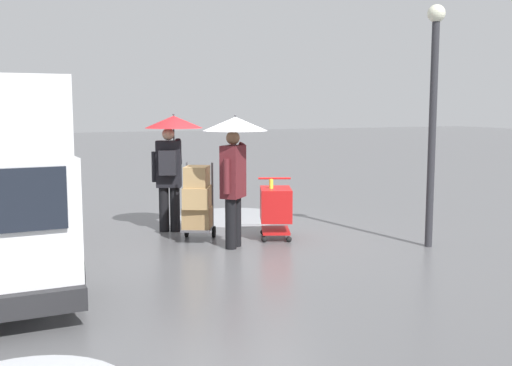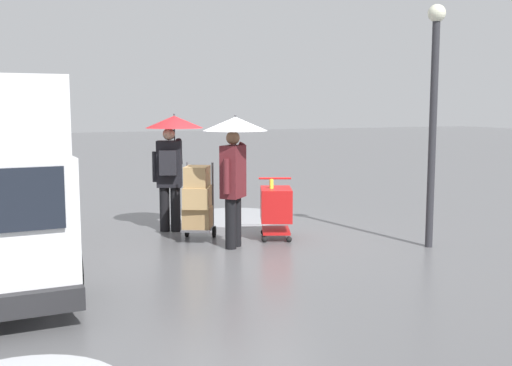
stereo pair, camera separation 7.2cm
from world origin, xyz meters
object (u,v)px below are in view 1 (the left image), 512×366
at_px(pedestrian_pink_side, 234,150).
at_px(street_lamp, 433,100).
at_px(hand_dolly_boxes, 197,199).
at_px(shopping_cart_vendor, 276,206).
at_px(pedestrian_black_side, 171,146).

distance_m(pedestrian_pink_side, street_lamp, 3.27).
height_order(hand_dolly_boxes, street_lamp, street_lamp).
height_order(shopping_cart_vendor, hand_dolly_boxes, hand_dolly_boxes).
bearing_deg(shopping_cart_vendor, pedestrian_pink_side, 18.89).
relative_size(shopping_cart_vendor, pedestrian_pink_side, 0.49).
bearing_deg(pedestrian_black_side, pedestrian_pink_side, 109.58).
bearing_deg(pedestrian_black_side, hand_dolly_boxes, 99.89).
distance_m(shopping_cart_vendor, hand_dolly_boxes, 1.36).
distance_m(hand_dolly_boxes, pedestrian_black_side, 1.28).
bearing_deg(hand_dolly_boxes, pedestrian_pink_side, 121.28).
bearing_deg(pedestrian_black_side, street_lamp, 140.30).
xyz_separation_m(shopping_cart_vendor, pedestrian_pink_side, (0.89, 0.30, 1.02)).
height_order(shopping_cart_vendor, pedestrian_pink_side, pedestrian_pink_side).
xyz_separation_m(pedestrian_pink_side, street_lamp, (-2.90, 1.27, 0.79)).
distance_m(pedestrian_black_side, street_lamp, 4.59).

